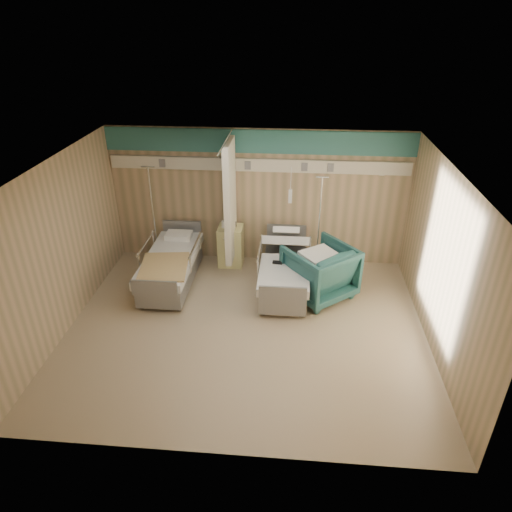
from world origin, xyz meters
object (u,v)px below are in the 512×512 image
at_px(bed_left, 171,270).
at_px(bedside_cabinet, 231,246).
at_px(iv_stand_left, 157,244).
at_px(visitor_armchair, 319,271).
at_px(iv_stand_right, 317,253).
at_px(bed_right, 284,275).

bearing_deg(bed_left, bedside_cabinet, 40.60).
relative_size(bedside_cabinet, iv_stand_left, 0.40).
height_order(visitor_armchair, iv_stand_right, iv_stand_right).
relative_size(bed_right, iv_stand_left, 1.02).
bearing_deg(bedside_cabinet, bed_left, -139.40).
xyz_separation_m(bed_right, iv_stand_right, (0.64, 0.76, 0.10)).
xyz_separation_m(bed_right, visitor_armchair, (0.65, -0.14, 0.19)).
bearing_deg(visitor_armchair, iv_stand_right, -128.40).
height_order(bed_right, iv_stand_left, iv_stand_left).
distance_m(bed_right, iv_stand_left, 2.82).
distance_m(bed_left, visitor_armchair, 2.86).
bearing_deg(iv_stand_left, bedside_cabinet, 3.36).
bearing_deg(visitor_armchair, bedside_cabinet, -69.32).
height_order(bed_left, visitor_armchair, visitor_armchair).
distance_m(bedside_cabinet, visitor_armchair, 2.08).
relative_size(bed_left, bedside_cabinet, 2.54).
xyz_separation_m(bed_left, iv_stand_left, (-0.50, 0.81, 0.12)).
bearing_deg(iv_stand_right, bedside_cabinet, 175.50).
bearing_deg(visitor_armchair, bed_right, -51.61).
xyz_separation_m(bedside_cabinet, visitor_armchair, (1.80, -1.04, 0.08)).
relative_size(iv_stand_right, iv_stand_left, 0.96).
bearing_deg(bed_right, bed_left, 180.00).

